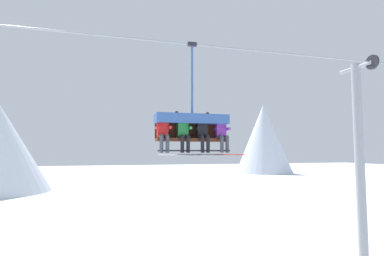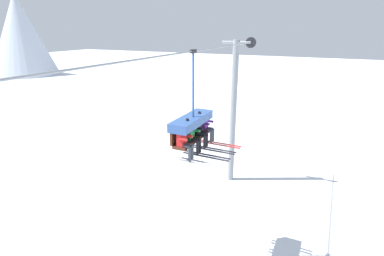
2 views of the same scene
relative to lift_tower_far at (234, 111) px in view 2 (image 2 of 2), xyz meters
name	(u,v)px [view 2 (image 2 of 2)]	position (x,y,z in m)	size (l,w,h in m)	color
mountain_peak_east	(20,35)	(24.71, 52.19, 3.37)	(12.76, 12.76, 15.62)	silver
lift_tower_far	(234,111)	(0.00, 0.00, 0.00)	(0.36, 1.88, 8.56)	gray
lift_cable	(189,52)	(-7.44, -0.78, 3.83)	(16.89, 0.05, 0.05)	gray
chairlift_chair	(191,124)	(-7.11, -0.71, 1.33)	(2.28, 0.74, 3.45)	#512819
skier_red	(185,142)	(-8.04, -0.93, 1.01)	(0.46, 1.70, 1.23)	red
skier_green	(193,135)	(-7.43, -0.92, 1.03)	(0.48, 1.70, 1.34)	#23843D
skier_black	(200,130)	(-6.80, -0.92, 1.03)	(0.48, 1.70, 1.34)	black
skier_purple	(207,126)	(-6.19, -0.93, 1.01)	(0.46, 1.70, 1.23)	purple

